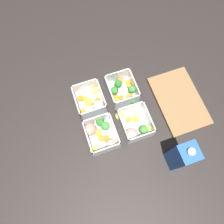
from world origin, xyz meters
name	(u,v)px	position (x,y,z in m)	size (l,w,h in m)	color
ground_plane	(112,114)	(0.00, 0.00, 0.00)	(4.00, 4.00, 0.00)	#282321
container_near_left	(92,102)	(-0.07, -0.06, 0.03)	(0.13, 0.12, 0.08)	white
container_near_right	(100,133)	(0.07, -0.07, 0.03)	(0.13, 0.12, 0.08)	white
container_far_left	(123,90)	(-0.08, 0.08, 0.03)	(0.14, 0.12, 0.08)	white
container_far_right	(135,127)	(0.09, 0.07, 0.03)	(0.15, 0.14, 0.08)	white
juice_carton	(181,156)	(0.26, 0.17, 0.10)	(0.07, 0.07, 0.20)	blue
cutting_board	(179,101)	(0.04, 0.29, 0.01)	(0.28, 0.18, 0.02)	olive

